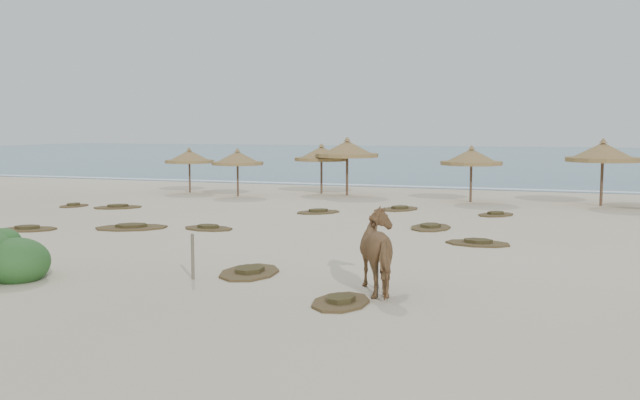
# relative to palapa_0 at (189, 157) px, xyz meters

# --- Properties ---
(ground) EXTENTS (160.00, 160.00, 0.00)m
(ground) POSITION_rel_palapa_0_xyz_m (10.71, -18.02, -1.97)
(ground) COLOR beige
(ground) RESTS_ON ground
(ocean) EXTENTS (200.00, 100.00, 0.01)m
(ocean) POSITION_rel_palapa_0_xyz_m (10.71, 56.98, -1.97)
(ocean) COLOR #2A6280
(ocean) RESTS_ON ground
(foam_line) EXTENTS (70.00, 0.60, 0.01)m
(foam_line) POSITION_rel_palapa_0_xyz_m (10.71, 7.98, -1.97)
(foam_line) COLOR white
(foam_line) RESTS_ON ground
(palapa_0) EXTENTS (3.54, 3.54, 2.54)m
(palapa_0) POSITION_rel_palapa_0_xyz_m (0.00, 0.00, 0.00)
(palapa_0) COLOR #4F3A29
(palapa_0) RESTS_ON ground
(palapa_1) EXTENTS (3.28, 3.28, 2.55)m
(palapa_1) POSITION_rel_palapa_0_xyz_m (3.53, -1.15, 0.01)
(palapa_1) COLOR #4F3A29
(palapa_1) RESTS_ON ground
(palapa_2) EXTENTS (3.64, 3.64, 2.77)m
(palapa_2) POSITION_rel_palapa_0_xyz_m (7.19, 1.77, 0.18)
(palapa_2) COLOR #4F3A29
(palapa_2) RESTS_ON ground
(palapa_3) EXTENTS (4.18, 4.18, 3.13)m
(palapa_3) POSITION_rel_palapa_0_xyz_m (8.80, 1.33, 0.46)
(palapa_3) COLOR #4F3A29
(palapa_3) RESTS_ON ground
(palapa_4) EXTENTS (3.80, 3.80, 2.78)m
(palapa_4) POSITION_rel_palapa_0_xyz_m (15.54, -0.06, 0.19)
(palapa_4) COLOR #4F3A29
(palapa_4) RESTS_ON ground
(palapa_6) EXTENTS (3.57, 3.57, 3.14)m
(palapa_6) POSITION_rel_palapa_0_xyz_m (21.47, 0.24, 0.47)
(palapa_6) COLOR #4F3A29
(palapa_6) RESTS_ON ground
(horse) EXTENTS (1.92, 2.34, 1.81)m
(horse) POSITION_rel_palapa_0_xyz_m (16.28, -20.11, -1.06)
(horse) COLOR olive
(horse) RESTS_ON ground
(fence_post_near) EXTENTS (0.11, 0.11, 1.10)m
(fence_post_near) POSITION_rel_palapa_0_xyz_m (11.67, -20.30, -1.42)
(fence_post_near) COLOR #675F4D
(fence_post_near) RESTS_ON ground
(fence_post_far) EXTENTS (0.11, 0.11, 1.25)m
(fence_post_far) POSITION_rel_palapa_0_xyz_m (16.26, -20.60, -1.34)
(fence_post_far) COLOR #675F4D
(fence_post_far) RESTS_ON ground
(scrub_1) EXTENTS (3.08, 2.74, 0.16)m
(scrub_1) POSITION_rel_palapa_0_xyz_m (5.25, -13.39, -1.92)
(scrub_1) COLOR brown
(scrub_1) RESTS_ON ground
(scrub_2) EXTENTS (2.07, 1.50, 0.16)m
(scrub_2) POSITION_rel_palapa_0_xyz_m (7.96, -12.66, -1.92)
(scrub_2) COLOR brown
(scrub_2) RESTS_ON ground
(scrub_3) EXTENTS (1.48, 2.21, 0.16)m
(scrub_3) POSITION_rel_palapa_0_xyz_m (15.40, -9.81, -1.92)
(scrub_3) COLOR brown
(scrub_3) RESTS_ON ground
(scrub_4) EXTENTS (2.08, 1.41, 0.16)m
(scrub_4) POSITION_rel_palapa_0_xyz_m (17.44, -12.83, -1.92)
(scrub_4) COLOR brown
(scrub_4) RESTS_ON ground
(scrub_6) EXTENTS (2.55, 2.39, 0.16)m
(scrub_6) POSITION_rel_palapa_0_xyz_m (0.85, -7.97, -1.92)
(scrub_6) COLOR brown
(scrub_6) RESTS_ON ground
(scrub_7) EXTENTS (2.02, 2.45, 0.16)m
(scrub_7) POSITION_rel_palapa_0_xyz_m (13.03, -4.41, -1.92)
(scrub_7) COLOR brown
(scrub_7) RESTS_ON ground
(scrub_8) EXTENTS (1.22, 1.66, 0.16)m
(scrub_8) POSITION_rel_palapa_0_xyz_m (-1.41, -8.14, -1.92)
(scrub_8) COLOR brown
(scrub_8) RESTS_ON ground
(scrub_9) EXTENTS (1.61, 2.28, 0.16)m
(scrub_9) POSITION_rel_palapa_0_xyz_m (12.65, -19.26, -1.92)
(scrub_9) COLOR brown
(scrub_9) RESTS_ON ground
(scrub_10) EXTENTS (1.95, 2.15, 0.16)m
(scrub_10) POSITION_rel_palapa_0_xyz_m (17.24, -5.13, -1.92)
(scrub_10) COLOR brown
(scrub_10) RESTS_ON ground
(scrub_11) EXTENTS (1.75, 2.41, 0.16)m
(scrub_11) POSITION_rel_palapa_0_xyz_m (5.86, -20.02, -1.92)
(scrub_11) COLOR brown
(scrub_11) RESTS_ON ground
(scrub_12) EXTENTS (1.16, 1.77, 0.16)m
(scrub_12) POSITION_rel_palapa_0_xyz_m (15.71, -21.39, -1.92)
(scrub_12) COLOR brown
(scrub_12) RESTS_ON ground
(scrub_13) EXTENTS (2.26, 2.37, 0.16)m
(scrub_13) POSITION_rel_palapa_0_xyz_m (10.02, -6.72, -1.92)
(scrub_13) COLOR brown
(scrub_13) RESTS_ON ground
(scrub_14) EXTENTS (2.37, 2.01, 0.16)m
(scrub_14) POSITION_rel_palapa_0_xyz_m (2.04, -14.97, -1.92)
(scrub_14) COLOR brown
(scrub_14) RESTS_ON ground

